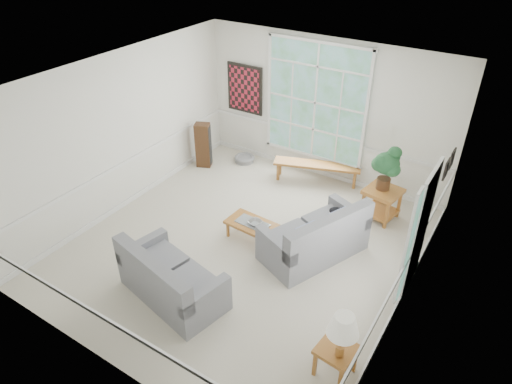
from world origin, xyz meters
TOP-DOWN VIEW (x-y plane):
  - floor at (0.00, 0.00)m, footprint 5.50×6.00m
  - ceiling at (0.00, 0.00)m, footprint 5.50×6.00m
  - wall_back at (0.00, 3.00)m, footprint 5.50×0.02m
  - wall_front at (0.00, -3.00)m, footprint 5.50×0.02m
  - wall_left at (-2.75, 0.00)m, footprint 0.02×6.00m
  - wall_right at (2.75, 0.00)m, footprint 0.02×6.00m
  - window_back at (-0.20, 2.96)m, footprint 2.30×0.08m
  - entry_door at (2.71, 0.60)m, footprint 0.08×0.90m
  - door_sidelight at (2.71, -0.03)m, footprint 0.08×0.26m
  - wall_art at (-1.95, 2.95)m, footprint 0.90×0.06m
  - wall_frame_near at (2.71, 1.75)m, footprint 0.04×0.26m
  - wall_frame_far at (2.71, 2.15)m, footprint 0.04×0.26m
  - loveseat_right at (1.10, 0.45)m, footprint 1.53×1.99m
  - loveseat_front at (-0.25, -1.59)m, footprint 1.83×1.20m
  - coffee_table at (0.01, 0.22)m, footprint 0.97×0.56m
  - pewter_bowl at (0.06, 0.23)m, footprint 0.35×0.35m
  - window_bench at (0.09, 2.65)m, footprint 1.85×0.95m
  - end_table at (1.71, 2.10)m, footprint 0.71×0.71m
  - houseplant at (1.67, 2.14)m, footprint 0.70×0.70m
  - side_table at (2.40, -1.54)m, footprint 0.51×0.51m
  - table_lamp at (2.46, -1.61)m, footprint 0.48×0.48m
  - pet_bed at (-1.72, 2.56)m, footprint 0.60×0.60m
  - floor_speaker at (-2.40, 1.91)m, footprint 0.40×0.36m
  - cat at (1.24, 1.07)m, footprint 0.37×0.33m

SIDE VIEW (x-z plane):
  - floor at x=0.00m, z-range -0.01..0.00m
  - pet_bed at x=-1.72m, z-range 0.00..0.14m
  - coffee_table at x=0.01m, z-range 0.00..0.35m
  - window_bench at x=0.09m, z-range 0.00..0.43m
  - side_table at x=2.40m, z-range 0.00..0.47m
  - end_table at x=1.71m, z-range 0.00..0.62m
  - pewter_bowl at x=0.06m, z-range 0.35..0.42m
  - loveseat_front at x=-0.25m, z-range 0.00..0.91m
  - loveseat_right at x=1.10m, z-range 0.00..0.96m
  - floor_speaker at x=-2.40m, z-range 0.00..1.03m
  - cat at x=1.24m, z-range 0.49..0.64m
  - table_lamp at x=2.46m, z-range 0.47..1.15m
  - entry_door at x=2.71m, z-range 0.00..2.10m
  - houseplant at x=1.67m, z-range 0.62..1.49m
  - door_sidelight at x=2.71m, z-range 0.20..2.10m
  - wall_back at x=0.00m, z-range 0.00..3.00m
  - wall_front at x=0.00m, z-range 0.00..3.00m
  - wall_left at x=-2.75m, z-range 0.00..3.00m
  - wall_right at x=2.75m, z-range 0.00..3.00m
  - wall_frame_near at x=2.71m, z-range 1.39..1.71m
  - wall_frame_far at x=2.71m, z-range 1.39..1.71m
  - wall_art at x=-1.95m, z-range 1.05..2.15m
  - window_back at x=-0.20m, z-range 0.45..2.85m
  - ceiling at x=0.00m, z-range 2.99..3.01m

